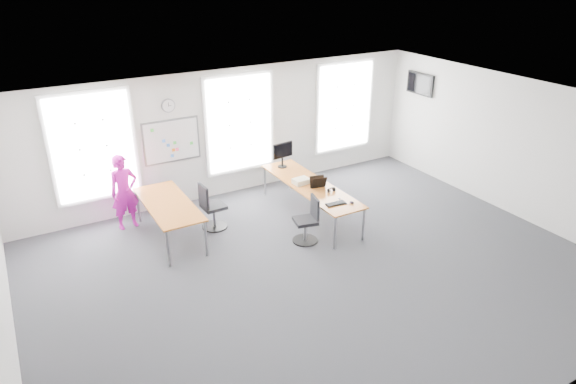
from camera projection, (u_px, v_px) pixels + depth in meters
floor at (319, 270)px, 9.44m from camera, size 10.00×10.00×0.00m
ceiling at (324, 111)px, 8.19m from camera, size 10.00×10.00×0.00m
wall_back at (228, 133)px, 11.97m from camera, size 10.00×0.00×10.00m
wall_front at (520, 330)px, 5.66m from camera, size 10.00×0.00×10.00m
wall_right at (515, 147)px, 11.08m from camera, size 0.00×10.00×10.00m
window_left at (93, 147)px, 10.50m from camera, size 1.60×0.06×2.20m
window_mid at (239, 123)px, 12.00m from camera, size 1.60×0.06×2.20m
window_right at (344, 107)px, 13.35m from camera, size 1.60×0.06×2.20m
desk_right at (310, 187)px, 11.16m from camera, size 0.82×3.07×0.75m
desk_left at (168, 206)px, 10.23m from camera, size 0.86×2.16×0.79m
chair_right at (308, 222)px, 10.25m from camera, size 0.52×0.52×0.96m
chair_left at (211, 209)px, 10.74m from camera, size 0.54×0.54×1.01m
person at (124, 192)px, 10.64m from camera, size 0.63×0.45×1.61m
whiteboard at (172, 141)px, 11.31m from camera, size 1.20×0.03×0.90m
wall_clock at (168, 106)px, 10.98m from camera, size 0.30×0.04×0.30m
tv at (420, 84)px, 13.08m from camera, size 0.06×0.90×0.55m
keyboard at (336, 204)px, 10.25m from camera, size 0.44×0.22×0.02m
mouse at (352, 203)px, 10.27m from camera, size 0.10×0.13×0.04m
lens_cap at (339, 199)px, 10.48m from camera, size 0.06×0.06×0.01m
headphones at (331, 190)px, 10.77m from camera, size 0.17×0.09×0.10m
laptop_sleeve at (318, 182)px, 10.93m from camera, size 0.33×0.23×0.26m
paper_stack at (301, 181)px, 11.16m from camera, size 0.36×0.28×0.12m
monitor at (283, 153)px, 11.92m from camera, size 0.54×0.22×0.60m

